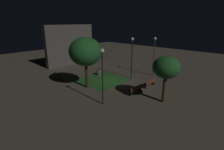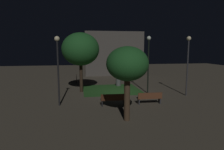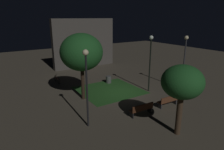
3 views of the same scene
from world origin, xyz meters
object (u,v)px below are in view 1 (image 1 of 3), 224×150
tree_right_canopy (166,68)px  tree_near_wall (85,52)px  bench_near_trees (150,83)px  bench_front_right (135,89)px  lamp_post_path_center (102,68)px  bicycle (57,75)px  lamp_post_plaza_west (154,50)px  trash_bin (99,72)px  lamp_post_near_wall (132,52)px

tree_right_canopy → tree_near_wall: size_ratio=0.77×
bench_near_trees → tree_near_wall: (-4.87, 4.93, 3.48)m
bench_front_right → tree_right_canopy: 3.98m
bench_near_trees → lamp_post_path_center: bearing=173.7°
bench_front_right → bicycle: size_ratio=1.06×
lamp_post_plaza_west → trash_bin: 7.87m
lamp_post_near_wall → trash_bin: size_ratio=6.85×
tree_near_wall → trash_bin: 5.91m
bench_front_right → bench_near_trees: size_ratio=1.00×
lamp_post_plaza_west → lamp_post_path_center: (-10.55, -1.29, -0.09)m
tree_near_wall → lamp_post_path_center: 4.56m
lamp_post_path_center → lamp_post_near_wall: 7.98m
lamp_post_path_center → bicycle: size_ratio=2.87×
trash_bin → bicycle: 5.40m
bench_front_right → bicycle: (-2.68, 10.34, -0.14)m
lamp_post_plaza_west → bicycle: size_ratio=2.96×
lamp_post_path_center → tree_near_wall: bearing=69.0°
lamp_post_near_wall → bench_front_right: bearing=-138.3°
tree_near_wall → lamp_post_path_center: bearing=-111.0°
bench_front_right → tree_right_canopy: bearing=-84.7°
bicycle → lamp_post_path_center: bearing=-96.7°
bench_front_right → bicycle: bearing=104.5°
tree_right_canopy → tree_near_wall: bearing=107.4°
bench_near_trees → bicycle: (-5.36, 10.34, -0.14)m
lamp_post_plaza_west → lamp_post_path_center: bearing=-173.1°
bench_near_trees → tree_right_canopy: tree_right_canopy is taller
lamp_post_path_center → bicycle: lamp_post_path_center is taller
bench_front_right → lamp_post_near_wall: (3.73, 3.33, 2.94)m
tree_right_canopy → tree_near_wall: 8.25m
lamp_post_near_wall → bicycle: (-6.41, 7.01, -3.08)m
lamp_post_plaza_west → bench_front_right: bearing=-163.4°
bench_near_trees → lamp_post_plaza_west: lamp_post_plaza_west is taller
lamp_post_plaza_west → bicycle: lamp_post_plaza_west is taller
bench_near_trees → bicycle: 11.65m
bicycle → bench_near_trees: bearing=-62.6°
bench_front_right → lamp_post_path_center: size_ratio=0.37×
lamp_post_plaza_west → lamp_post_near_wall: size_ratio=0.99×
bicycle → bench_front_right: bearing=-75.5°
tree_near_wall → lamp_post_path_center: size_ratio=1.12×
tree_right_canopy → bench_front_right: bearing=95.3°
tree_right_canopy → bicycle: size_ratio=2.46×
trash_bin → tree_right_canopy: bearing=-98.6°
lamp_post_plaza_west → tree_near_wall: bearing=161.9°
tree_near_wall → bicycle: size_ratio=3.21×
bench_front_right → lamp_post_near_wall: 5.81m
bench_near_trees → bicycle: size_ratio=1.06×
bicycle → tree_near_wall: bearing=-84.8°
bench_front_right → lamp_post_path_center: (-3.80, 0.72, 2.81)m
lamp_post_plaza_west → lamp_post_path_center: size_ratio=1.03×
bench_near_trees → lamp_post_plaza_west: size_ratio=0.36×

